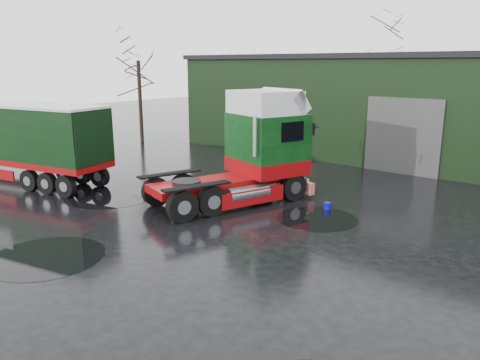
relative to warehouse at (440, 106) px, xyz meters
name	(u,v)px	position (x,y,z in m)	size (l,w,h in m)	color
ground	(186,237)	(-2.00, -20.00, -3.16)	(100.00, 100.00, 0.00)	black
warehouse	(440,106)	(0.00, 0.00, 0.00)	(32.40, 12.40, 6.30)	black
hero_tractor	(226,148)	(-3.61, -16.07, -0.82)	(3.19, 7.52, 4.67)	#0A3410
trailer_left	(2,141)	(-15.06, -20.00, -1.20)	(2.57, 12.57, 3.90)	silver
wash_bucket	(327,206)	(0.15, -14.18, -3.01)	(0.31, 0.31, 0.29)	#0807AC
tree_left	(139,84)	(-19.00, -8.00, 1.09)	(4.40, 4.40, 8.50)	black
tree_back_a	(383,75)	(-8.00, 10.00, 1.59)	(4.40, 4.40, 9.50)	black
puddle_0	(46,257)	(-4.08, -23.86, -3.15)	(3.47, 3.47, 0.01)	black
puddle_1	(317,219)	(0.43, -15.45, -3.15)	(3.03, 3.03, 0.01)	black
puddle_2	(109,197)	(-8.20, -18.67, -3.15)	(3.76, 3.76, 0.01)	black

